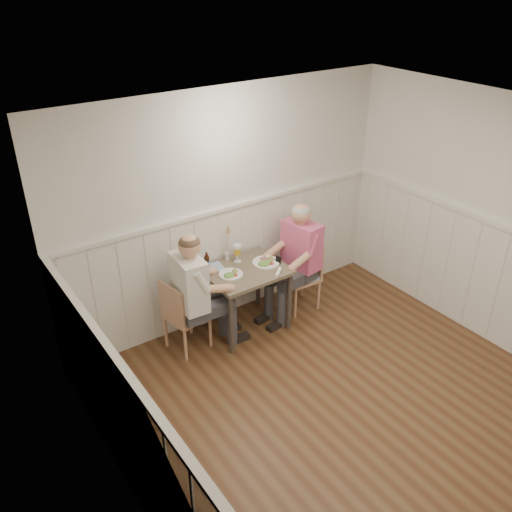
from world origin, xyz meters
The scene contains 16 objects.
ground_plane centered at (0.00, 0.00, 0.00)m, with size 4.50×4.50×0.00m, color #4C2C19.
room_shell centered at (0.00, 0.00, 1.52)m, with size 4.04×4.54×2.60m.
wainscot centered at (0.00, 0.69, 0.69)m, with size 4.00×4.49×1.34m.
dining_table centered at (-0.06, 1.84, 0.64)m, with size 0.85×0.70×0.75m.
chair_right centered at (0.73, 1.82, 0.45)m, with size 0.41×0.41×0.82m.
chair_left centered at (-0.81, 1.89, 0.45)m, with size 0.45×0.45×0.82m.
man_in_pink centered at (0.63, 1.79, 0.57)m, with size 0.68×0.47×1.37m.
diner_cream centered at (-0.71, 1.79, 0.58)m, with size 0.66×0.46×1.39m.
plate_man centered at (0.19, 1.81, 0.77)m, with size 0.30×0.30×0.08m.
plate_diner centered at (-0.26, 1.82, 0.77)m, with size 0.25×0.25×0.06m.
beer_glass_a centered at (-0.05, 2.03, 0.88)m, with size 0.08×0.08×0.20m.
beer_glass_b centered at (-0.04, 2.02, 0.89)m, with size 0.08×0.08×0.21m.
beer_bottle centered at (-0.39, 2.08, 0.84)m, with size 0.06×0.06×0.20m.
rolled_napkin centered at (0.17, 1.56, 0.77)m, with size 0.16×0.14×0.04m.
grass_vase centered at (-0.11, 2.12, 0.95)m, with size 0.05×0.05×0.44m.
gingham_mat centered at (-0.35, 2.07, 0.75)m, with size 0.30×0.25×0.01m.
Camera 1 is at (-2.82, -2.33, 3.66)m, focal length 38.00 mm.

